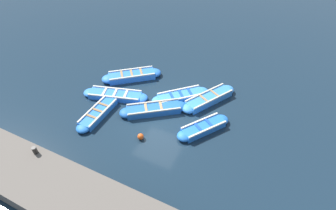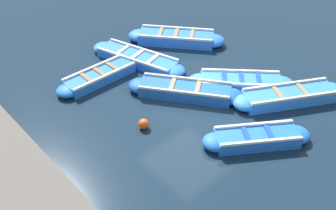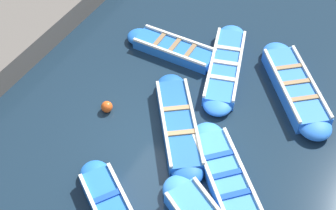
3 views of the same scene
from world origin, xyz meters
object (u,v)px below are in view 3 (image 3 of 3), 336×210
Objects in this scene: buoy_orange_near at (107,107)px; boat_stern_in at (179,125)px; boat_tucked at (175,49)px; boat_drifting at (225,67)px; boat_alongside at (295,87)px; boat_inner_gap at (226,178)px.

boat_stern_in is at bearing -170.10° from buoy_orange_near.
boat_tucked is 2.99m from buoy_orange_near.
boat_drifting is 12.54× the size of buoy_orange_near.
boat_tucked is 1.67m from boat_drifting.
boat_tucked reaches higher than buoy_orange_near.
boat_alongside is at bearing -128.64° from boat_stern_in.
boat_drifting is 1.13× the size of boat_alongside.
boat_tucked is 4.77m from boat_inner_gap.
boat_tucked is at bearing -99.55° from buoy_orange_near.
boat_drifting is 3.69m from buoy_orange_near.
boat_alongside reaches higher than boat_drifting.
boat_drifting is 2.07m from boat_alongside.
boat_drifting is 2.64m from boat_stern_in.
boat_alongside is (-3.73, -0.17, 0.04)m from boat_tucked.
boat_inner_gap is (-3.27, 3.47, -0.00)m from boat_tucked.
boat_alongside is at bearing -143.58° from buoy_orange_near.
boat_alongside is (-0.46, -3.64, 0.04)m from boat_inner_gap.
boat_tucked reaches higher than boat_inner_gap.
boat_tucked is at bearing -59.64° from boat_stern_in.
boat_drifting is at bearing -125.93° from buoy_orange_near.
boat_tucked is 3.01m from boat_stern_in.
boat_tucked is 1.06× the size of boat_inner_gap.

